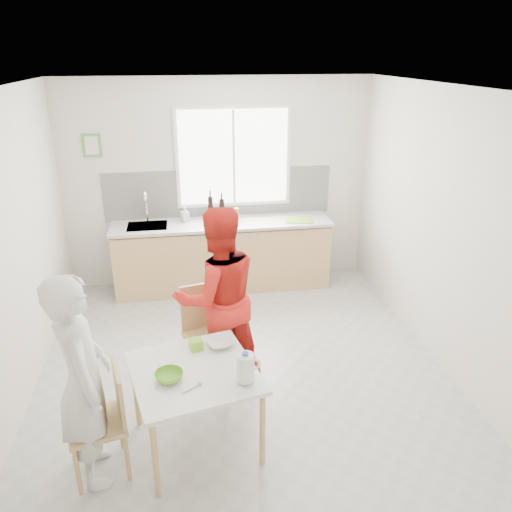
{
  "coord_description": "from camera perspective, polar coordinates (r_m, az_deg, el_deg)",
  "views": [
    {
      "loc": [
        -0.54,
        -4.18,
        2.99
      ],
      "look_at": [
        0.17,
        0.2,
        1.15
      ],
      "focal_mm": 35.0,
      "sensor_mm": 36.0,
      "label": 1
    }
  ],
  "objects": [
    {
      "name": "person_white",
      "position": [
        3.81,
        -19.11,
        -13.39
      ],
      "size": [
        0.52,
        0.68,
        1.66
      ],
      "primitive_type": "imported",
      "rotation": [
        0.0,
        0.0,
        1.8
      ],
      "color": "silver",
      "rests_on": "ground"
    },
    {
      "name": "picture_frame",
      "position": [
        6.58,
        -18.26,
        11.92
      ],
      "size": [
        0.22,
        0.03,
        0.28
      ],
      "color": "#559B46",
      "rests_on": "room_shell"
    },
    {
      "name": "ground",
      "position": [
        5.17,
        -1.5,
        -12.8
      ],
      "size": [
        4.5,
        4.5,
        0.0
      ],
      "primitive_type": "plane",
      "color": "#B7B7B2",
      "rests_on": "ground"
    },
    {
      "name": "milk_jug",
      "position": [
        3.74,
        -1.16,
        -12.58
      ],
      "size": [
        0.19,
        0.13,
        0.24
      ],
      "rotation": [
        0.0,
        0.0,
        0.23
      ],
      "color": "white",
      "rests_on": "dining_table"
    },
    {
      "name": "spoon",
      "position": [
        3.76,
        -7.44,
        -14.77
      ],
      "size": [
        0.14,
        0.1,
        0.01
      ],
      "primitive_type": "cylinder",
      "rotation": [
        0.0,
        1.57,
        0.57
      ],
      "color": "#A5A5AA",
      "rests_on": "dining_table"
    },
    {
      "name": "chair_far",
      "position": [
        4.79,
        -5.62,
        -8.43
      ],
      "size": [
        0.53,
        0.53,
        0.96
      ],
      "rotation": [
        0.0,
        0.0,
        0.23
      ],
      "color": "tan",
      "rests_on": "ground"
    },
    {
      "name": "person_red",
      "position": [
        4.63,
        -4.35,
        -4.75
      ],
      "size": [
        0.97,
        0.83,
        1.74
      ],
      "primitive_type": "imported",
      "rotation": [
        0.0,
        0.0,
        3.37
      ],
      "color": "red",
      "rests_on": "ground"
    },
    {
      "name": "chair_left",
      "position": [
        4.02,
        -16.85,
        -17.15
      ],
      "size": [
        0.49,
        0.49,
        0.88
      ],
      "rotation": [
        0.0,
        0.0,
        -1.35
      ],
      "color": "tan",
      "rests_on": "ground"
    },
    {
      "name": "window",
      "position": [
        6.58,
        -2.58,
        11.22
      ],
      "size": [
        1.5,
        0.06,
        1.3
      ],
      "color": "white",
      "rests_on": "room_shell"
    },
    {
      "name": "bowl_green",
      "position": [
        3.86,
        -9.9,
        -13.4
      ],
      "size": [
        0.25,
        0.25,
        0.07
      ],
      "primitive_type": "imported",
      "rotation": [
        0.0,
        0.0,
        0.23
      ],
      "color": "#67B429",
      "rests_on": "dining_table"
    },
    {
      "name": "cutting_board",
      "position": [
        6.56,
        4.93,
        4.11
      ],
      "size": [
        0.39,
        0.32,
        0.01
      ],
      "primitive_type": "cube",
      "rotation": [
        0.0,
        0.0,
        -0.2
      ],
      "color": "#78C72D",
      "rests_on": "kitchen_counter"
    },
    {
      "name": "green_box",
      "position": [
        4.18,
        -6.87,
        -9.98
      ],
      "size": [
        0.12,
        0.12,
        0.09
      ],
      "primitive_type": "cube",
      "rotation": [
        0.0,
        0.0,
        0.23
      ],
      "color": "#80CB2E",
      "rests_on": "dining_table"
    },
    {
      "name": "backsplash",
      "position": [
        6.68,
        -4.24,
        7.17
      ],
      "size": [
        3.0,
        0.02,
        0.65
      ],
      "primitive_type": "cube",
      "color": "white",
      "rests_on": "room_shell"
    },
    {
      "name": "wine_bottle_b",
      "position": [
        6.5,
        -3.92,
        5.31
      ],
      "size": [
        0.07,
        0.07,
        0.3
      ],
      "primitive_type": "cylinder",
      "color": "black",
      "rests_on": "kitchen_counter"
    },
    {
      "name": "soap_bottle",
      "position": [
        6.54,
        -8.12,
        4.76
      ],
      "size": [
        0.12,
        0.12,
        0.19
      ],
      "primitive_type": "imported",
      "rotation": [
        0.0,
        0.0,
        0.42
      ],
      "color": "#999999",
      "rests_on": "kitchen_counter"
    },
    {
      "name": "dining_table",
      "position": [
        4.0,
        -7.09,
        -13.7
      ],
      "size": [
        1.1,
        1.1,
        0.71
      ],
      "rotation": [
        0.0,
        0.0,
        0.23
      ],
      "color": "white",
      "rests_on": "ground"
    },
    {
      "name": "kitchen_counter",
      "position": [
        6.67,
        -3.85,
        -0.19
      ],
      "size": [
        2.84,
        0.64,
        1.37
      ],
      "color": "tan",
      "rests_on": "ground"
    },
    {
      "name": "wine_bottle_a",
      "position": [
        6.55,
        -5.22,
        5.49
      ],
      "size": [
        0.07,
        0.07,
        0.32
      ],
      "primitive_type": "cylinder",
      "color": "black",
      "rests_on": "kitchen_counter"
    },
    {
      "name": "jar_amber",
      "position": [
        6.54,
        -2.25,
        4.82
      ],
      "size": [
        0.06,
        0.06,
        0.16
      ],
      "primitive_type": "cylinder",
      "color": "brown",
      "rests_on": "kitchen_counter"
    },
    {
      "name": "bowl_white",
      "position": [
        4.21,
        -4.09,
        -9.87
      ],
      "size": [
        0.27,
        0.27,
        0.06
      ],
      "primitive_type": "imported",
      "rotation": [
        0.0,
        0.0,
        0.23
      ],
      "color": "silver",
      "rests_on": "dining_table"
    },
    {
      "name": "room_shell",
      "position": [
        4.43,
        -1.72,
        4.86
      ],
      "size": [
        4.5,
        4.5,
        4.5
      ],
      "color": "silver",
      "rests_on": "ground"
    }
  ]
}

